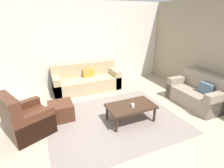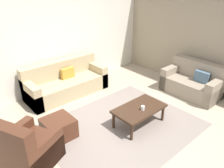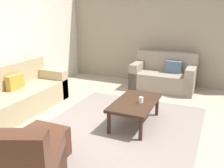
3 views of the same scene
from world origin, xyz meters
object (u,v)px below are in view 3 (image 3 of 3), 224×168
couch_loveseat (164,76)px  cup (141,100)px  couch_main (13,97)px  coffee_table (135,104)px  ottoman (41,146)px

couch_loveseat → cup: couch_loveseat is taller
couch_main → couch_loveseat: size_ratio=1.47×
coffee_table → cup: 0.14m
couch_main → ottoman: 1.85m
coffee_table → cup: cup is taller
couch_main → ottoman: size_ratio=3.85×
ottoman → cup: size_ratio=5.96×
couch_main → coffee_table: bearing=-79.4°
coffee_table → couch_main: bearing=100.6°
couch_main → cup: bearing=-80.1°
couch_main → coffee_table: size_ratio=1.96×
ottoman → cup: 1.73m
couch_main → ottoman: (-1.05, -1.52, -0.10)m
cup → ottoman: bearing=149.4°
couch_main → coffee_table: 2.32m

